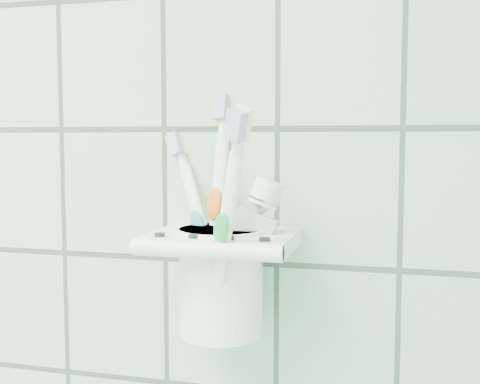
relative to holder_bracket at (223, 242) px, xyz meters
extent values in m
cube|color=white|center=(0.00, 0.04, -0.01)|extent=(0.05, 0.02, 0.04)
cube|color=white|center=(0.00, 0.00, 0.00)|extent=(0.13, 0.10, 0.01)
cylinder|color=white|center=(0.00, -0.05, 0.00)|extent=(0.13, 0.01, 0.01)
cylinder|color=black|center=(-0.05, -0.04, 0.01)|extent=(0.01, 0.01, 0.00)
cylinder|color=black|center=(-0.02, -0.04, 0.01)|extent=(0.01, 0.01, 0.00)
cylinder|color=black|center=(0.02, -0.04, 0.01)|extent=(0.01, 0.01, 0.00)
cylinder|color=black|center=(0.05, -0.04, 0.01)|extent=(0.01, 0.01, 0.00)
cylinder|color=white|center=(0.00, 0.00, -0.04)|extent=(0.08, 0.08, 0.10)
cylinder|color=white|center=(0.00, 0.00, 0.01)|extent=(0.09, 0.09, 0.01)
cylinder|color=black|center=(0.00, 0.00, 0.01)|extent=(0.07, 0.07, 0.00)
cylinder|color=white|center=(0.01, -0.01, 0.00)|extent=(0.08, 0.06, 0.15)
cylinder|color=white|center=(0.01, -0.01, 0.10)|extent=(0.02, 0.02, 0.03)
cube|color=silver|center=(0.01, -0.01, 0.11)|extent=(0.02, 0.02, 0.03)
cube|color=white|center=(0.01, 0.00, 0.11)|extent=(0.02, 0.01, 0.03)
ellipsoid|color=teal|center=(0.01, -0.01, 0.02)|extent=(0.02, 0.02, 0.03)
cylinder|color=white|center=(-0.01, 0.00, 0.01)|extent=(0.02, 0.06, 0.18)
cylinder|color=white|center=(-0.01, 0.00, 0.12)|extent=(0.01, 0.02, 0.03)
cube|color=silver|center=(-0.01, 0.00, 0.13)|extent=(0.02, 0.02, 0.03)
cube|color=white|center=(-0.01, 0.00, 0.13)|extent=(0.02, 0.02, 0.03)
ellipsoid|color=orange|center=(-0.01, 0.00, 0.03)|extent=(0.02, 0.02, 0.03)
cylinder|color=white|center=(-0.01, -0.01, 0.01)|extent=(0.06, 0.08, 0.17)
cylinder|color=white|center=(-0.01, -0.01, 0.11)|extent=(0.02, 0.02, 0.03)
cube|color=silver|center=(-0.01, -0.02, 0.12)|extent=(0.02, 0.02, 0.03)
cube|color=white|center=(-0.01, -0.01, 0.12)|extent=(0.02, 0.02, 0.03)
ellipsoid|color=green|center=(-0.01, -0.02, 0.03)|extent=(0.02, 0.02, 0.03)
cube|color=silver|center=(0.00, -0.01, -0.02)|extent=(0.07, 0.02, 0.12)
cube|color=silver|center=(0.00, -0.01, -0.07)|extent=(0.04, 0.01, 0.02)
cone|color=silver|center=(0.00, -0.01, 0.04)|extent=(0.04, 0.03, 0.03)
cylinder|color=white|center=(0.00, -0.01, 0.05)|extent=(0.03, 0.03, 0.03)
camera|label=1|loc=(0.15, -0.53, 0.10)|focal=45.00mm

